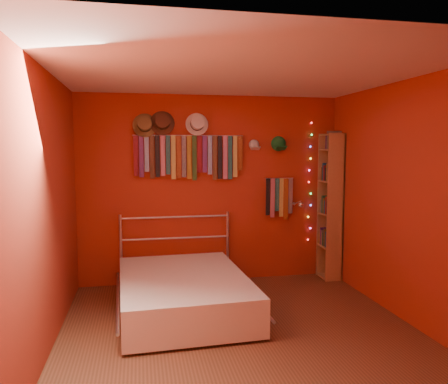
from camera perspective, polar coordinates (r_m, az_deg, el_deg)
ground at (r=4.50m, az=2.18°, el=-17.81°), size 3.50×3.50×0.00m
back_wall at (r=5.87m, az=-1.67°, el=0.36°), size 3.50×0.02×2.50m
right_wall at (r=4.87m, az=22.71°, el=-1.18°), size 0.02×3.50×2.50m
left_wall at (r=4.13m, az=-22.11°, el=-2.31°), size 0.02×3.50×2.50m
ceiling at (r=4.19m, az=2.31°, el=15.37°), size 3.50×3.50×0.02m
tie_rack at (r=5.74m, az=-4.53°, el=4.81°), size 1.45×0.03×0.59m
small_tie_rack at (r=6.04m, az=7.24°, el=-0.54°), size 0.40×0.03×0.57m
fedora_olive at (r=5.68m, az=-10.31°, el=8.67°), size 0.31×0.17×0.30m
fedora_brown at (r=5.69m, az=-8.05°, el=9.01°), size 0.32×0.17×0.31m
fedora_white at (r=5.73m, az=-3.51°, el=8.93°), size 0.30×0.16×0.29m
cap_white at (r=5.92m, az=3.94°, el=6.17°), size 0.16×0.20×0.16m
cap_green at (r=6.01m, az=7.13°, el=6.27°), size 0.19×0.24×0.19m
fairy_lights at (r=6.21m, az=11.17°, el=1.29°), size 0.06×0.02×1.66m
reading_lamp at (r=5.97m, az=9.85°, el=-1.60°), size 0.07×0.31×0.09m
bookshelf at (r=6.18m, az=14.03°, el=-1.72°), size 0.25×0.34×2.00m
bed at (r=4.95m, az=-5.35°, el=-12.87°), size 1.52×2.00×0.95m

